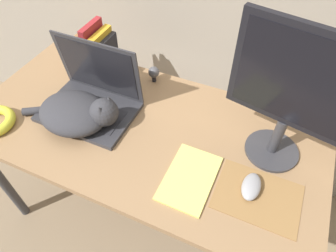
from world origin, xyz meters
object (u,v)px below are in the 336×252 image
Objects in this scene: notepad at (190,178)px; cat at (78,113)px; laptop at (92,99)px; computer_mouse at (251,187)px; book_row at (98,53)px; webcam at (154,73)px; external_monitor at (295,94)px.

cat is at bearing 172.52° from notepad.
laptop is 1.48× the size of notepad.
computer_mouse is 0.44× the size of book_row.
webcam is at bearing 59.37° from laptop.
book_row is 0.26m from webcam.
computer_mouse is at bearing 11.80° from notepad.
notepad is 3.33× the size of webcam.
computer_mouse is 0.44× the size of notepad.
book_row is at bearing 147.59° from notepad.
cat is at bearing -72.52° from book_row.
external_monitor is (0.72, 0.17, 0.23)m from cat.
external_monitor reaches higher than cat.
book_row reaches higher than cat.
notepad is at bearing -168.20° from computer_mouse.
external_monitor reaches higher than book_row.
laptop is 0.77m from external_monitor.
external_monitor is 4.61× the size of computer_mouse.
book_row is (-0.82, 0.14, -0.18)m from external_monitor.
book_row is at bearing -169.74° from webcam.
laptop is 3.41× the size of computer_mouse.
laptop is 0.74× the size of external_monitor.
cat is (0.00, -0.09, 0.01)m from laptop.
computer_mouse is at bearing -22.83° from book_row.
cat is at bearing -89.55° from laptop.
laptop reaches higher than computer_mouse.
external_monitor reaches higher than laptop.
external_monitor is at bearing -18.31° from webcam.
notepad is (-0.20, -0.04, -0.02)m from computer_mouse.
computer_mouse reaches higher than notepad.
laptop is 0.09m from cat.
book_row is (-0.79, 0.33, 0.09)m from computer_mouse.
book_row reaches higher than webcam.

